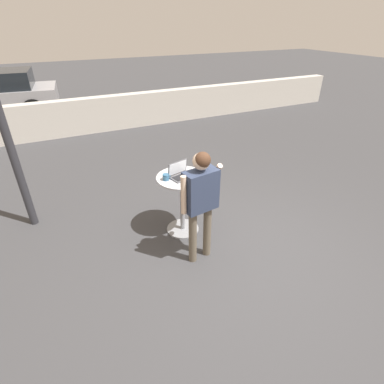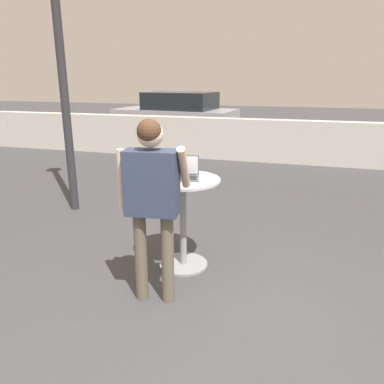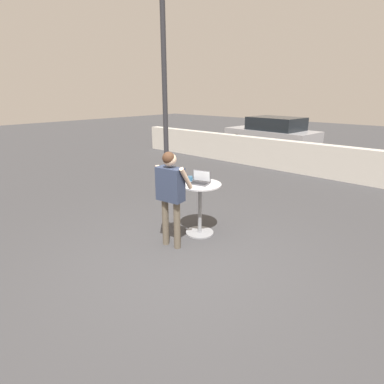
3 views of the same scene
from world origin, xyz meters
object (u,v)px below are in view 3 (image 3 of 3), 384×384
object	(u,v)px
cafe_table	(200,202)
laptop	(200,181)
parked_car_near_street	(272,133)
street_lamp	(164,57)
coffee_mug	(190,179)
standing_person	(170,188)

from	to	relation	value
cafe_table	laptop	distance (m)	0.39
parked_car_near_street	street_lamp	world-z (taller)	street_lamp
cafe_table	coffee_mug	size ratio (longest dim) A/B	7.71
standing_person	cafe_table	bearing A→B (deg)	86.25
cafe_table	street_lamp	world-z (taller)	street_lamp
cafe_table	coffee_mug	world-z (taller)	coffee_mug
laptop	coffee_mug	size ratio (longest dim) A/B	3.09
standing_person	parked_car_near_street	world-z (taller)	standing_person
laptop	coffee_mug	distance (m)	0.23
laptop	standing_person	size ratio (longest dim) A/B	0.24
cafe_table	standing_person	world-z (taller)	standing_person
laptop	street_lamp	world-z (taller)	street_lamp
coffee_mug	parked_car_near_street	world-z (taller)	parked_car_near_street
street_lamp	parked_car_near_street	bearing A→B (deg)	96.67
laptop	cafe_table	bearing A→B (deg)	-44.13
parked_car_near_street	standing_person	bearing A→B (deg)	-72.21
cafe_table	laptop	world-z (taller)	laptop
laptop	street_lamp	xyz separation A→B (m)	(-2.15, 1.24, 2.25)
street_lamp	coffee_mug	bearing A→B (deg)	-32.90
cafe_table	coffee_mug	xyz separation A→B (m)	(-0.24, 0.01, 0.38)
standing_person	coffee_mug	bearing A→B (deg)	105.88
laptop	street_lamp	bearing A→B (deg)	150.07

